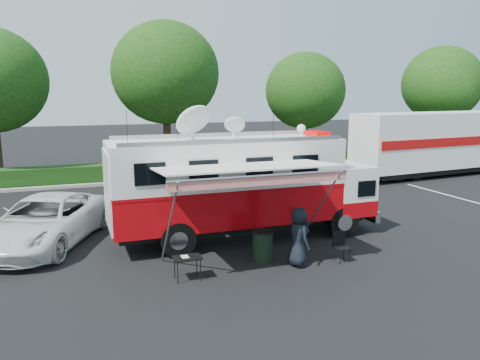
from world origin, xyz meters
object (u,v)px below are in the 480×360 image
object	(u,v)px
folding_table	(187,259)
trash_bin	(263,246)
white_suv	(46,245)
command_truck	(243,185)
semi_trailer	(443,142)

from	to	relation	value
folding_table	trash_bin	xyz separation A→B (m)	(2.38, 0.60, -0.11)
trash_bin	white_suv	bearing A→B (deg)	147.77
command_truck	folding_table	xyz separation A→B (m)	(-2.62, -2.87, -1.26)
white_suv	trash_bin	xyz separation A→B (m)	(6.00, -3.78, 0.46)
trash_bin	semi_trailer	distance (m)	18.68
command_truck	semi_trailer	xyz separation A→B (m)	(15.51, 7.66, 0.11)
command_truck	semi_trailer	world-z (taller)	command_truck
semi_trailer	white_suv	bearing A→B (deg)	-164.19
trash_bin	semi_trailer	xyz separation A→B (m)	(15.74, 9.94, 1.49)
white_suv	semi_trailer	xyz separation A→B (m)	(21.74, 6.16, 1.95)
command_truck	white_suv	distance (m)	6.67
command_truck	semi_trailer	size ratio (longest dim) A/B	0.73
white_suv	folding_table	world-z (taller)	white_suv
white_suv	semi_trailer	distance (m)	22.68
command_truck	trash_bin	distance (m)	2.67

